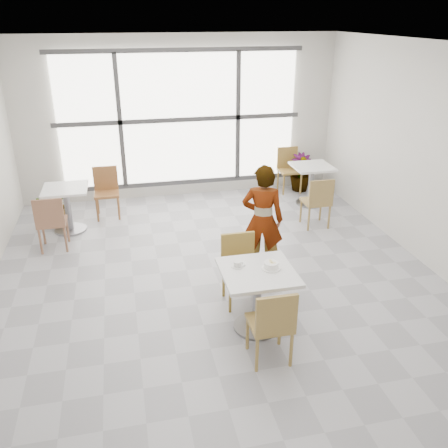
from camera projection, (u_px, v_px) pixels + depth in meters
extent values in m
plane|color=#9E9EA5|center=(219.00, 283.00, 6.35)|extent=(7.00, 7.00, 0.00)
plane|color=white|center=(218.00, 45.00, 5.13)|extent=(7.00, 7.00, 0.00)
plane|color=silver|center=(180.00, 119.00, 8.86)|extent=(6.00, 0.00, 6.00)
plane|color=silver|center=(350.00, 372.00, 2.62)|extent=(6.00, 0.00, 6.00)
plane|color=silver|center=(437.00, 161.00, 6.34)|extent=(0.00, 7.00, 7.00)
cube|color=white|center=(180.00, 119.00, 8.80)|extent=(4.40, 0.04, 2.40)
cube|color=#3F3F42|center=(180.00, 120.00, 8.78)|extent=(4.60, 0.05, 0.08)
cube|color=#3F3F42|center=(120.00, 122.00, 8.56)|extent=(0.08, 0.05, 2.40)
cube|color=#3F3F42|center=(238.00, 117.00, 8.99)|extent=(0.08, 0.05, 2.40)
cube|color=#3F3F42|center=(183.00, 182.00, 9.27)|extent=(4.60, 0.05, 0.08)
cube|color=#3F3F42|center=(178.00, 50.00, 8.28)|extent=(4.60, 0.05, 0.08)
cube|color=silver|center=(258.00, 272.00, 5.16)|extent=(0.80, 0.80, 0.04)
cylinder|color=slate|center=(257.00, 301.00, 5.32)|extent=(0.10, 0.10, 0.71)
cylinder|color=slate|center=(256.00, 326.00, 5.45)|extent=(0.52, 0.52, 0.03)
cube|color=#9F7F41|center=(270.00, 323.00, 4.81)|extent=(0.42, 0.42, 0.04)
cube|color=#9F7F41|center=(277.00, 315.00, 4.55)|extent=(0.42, 0.04, 0.42)
cylinder|color=#9F7F41|center=(280.00, 328.00, 5.10)|extent=(0.04, 0.04, 0.41)
cylinder|color=#9F7F41|center=(291.00, 350.00, 4.78)|extent=(0.04, 0.04, 0.41)
cylinder|color=#9F7F41|center=(247.00, 333.00, 5.03)|extent=(0.04, 0.04, 0.41)
cylinder|color=#9F7F41|center=(257.00, 355.00, 4.71)|extent=(0.04, 0.04, 0.41)
cube|color=olive|center=(241.00, 272.00, 5.76)|extent=(0.42, 0.42, 0.04)
cube|color=olive|center=(238.00, 248.00, 5.84)|extent=(0.42, 0.04, 0.42)
cylinder|color=olive|center=(230.00, 297.00, 5.66)|extent=(0.04, 0.04, 0.41)
cylinder|color=olive|center=(224.00, 282.00, 5.98)|extent=(0.04, 0.04, 0.41)
cylinder|color=olive|center=(259.00, 294.00, 5.73)|extent=(0.04, 0.04, 0.41)
cylinder|color=olive|center=(251.00, 279.00, 6.05)|extent=(0.04, 0.04, 0.41)
cylinder|color=white|center=(271.00, 268.00, 5.19)|extent=(0.21, 0.21, 0.01)
cylinder|color=white|center=(271.00, 265.00, 5.17)|extent=(0.16, 0.16, 0.07)
torus|color=white|center=(271.00, 262.00, 5.16)|extent=(0.16, 0.16, 0.01)
cylinder|color=beige|center=(271.00, 265.00, 5.17)|extent=(0.14, 0.14, 0.05)
cylinder|color=beige|center=(273.00, 263.00, 5.15)|extent=(0.03, 0.03, 0.02)
cylinder|color=beige|center=(274.00, 264.00, 5.13)|extent=(0.03, 0.03, 0.02)
cylinder|color=beige|center=(272.00, 262.00, 5.15)|extent=(0.03, 0.03, 0.02)
cylinder|color=beige|center=(272.00, 262.00, 5.17)|extent=(0.03, 0.03, 0.01)
cylinder|color=beige|center=(273.00, 263.00, 5.14)|extent=(0.03, 0.03, 0.01)
cylinder|color=#F3EA9D|center=(271.00, 265.00, 5.12)|extent=(0.03, 0.03, 0.02)
cylinder|color=beige|center=(271.00, 262.00, 5.17)|extent=(0.03, 0.03, 0.02)
cylinder|color=#F7EE9F|center=(272.00, 262.00, 5.17)|extent=(0.03, 0.03, 0.01)
cylinder|color=beige|center=(271.00, 263.00, 5.15)|extent=(0.03, 0.03, 0.02)
cylinder|color=beige|center=(270.00, 261.00, 5.19)|extent=(0.03, 0.03, 0.02)
cylinder|color=#F2E29C|center=(276.00, 263.00, 5.15)|extent=(0.03, 0.03, 0.02)
cylinder|color=#F4ED9D|center=(270.00, 260.00, 5.20)|extent=(0.03, 0.03, 0.02)
cylinder|color=beige|center=(271.00, 262.00, 5.17)|extent=(0.03, 0.03, 0.02)
cylinder|color=silver|center=(237.00, 267.00, 5.23)|extent=(0.13, 0.13, 0.01)
cylinder|color=silver|center=(237.00, 264.00, 5.21)|extent=(0.08, 0.08, 0.06)
torus|color=silver|center=(241.00, 263.00, 5.22)|extent=(0.05, 0.01, 0.05)
cylinder|color=black|center=(237.00, 262.00, 5.20)|extent=(0.07, 0.07, 0.00)
cube|color=#B6B5BA|center=(242.00, 266.00, 5.22)|extent=(0.09, 0.05, 0.00)
sphere|color=#B6B5BA|center=(245.00, 265.00, 5.24)|extent=(0.02, 0.02, 0.02)
imported|color=black|center=(262.00, 220.00, 6.36)|extent=(0.65, 0.54, 1.54)
cube|color=white|center=(65.00, 189.00, 7.59)|extent=(0.70, 0.70, 0.04)
cylinder|color=gray|center=(68.00, 211.00, 7.75)|extent=(0.10, 0.10, 0.71)
cylinder|color=gray|center=(71.00, 229.00, 7.89)|extent=(0.52, 0.52, 0.03)
cube|color=white|center=(312.00, 167.00, 8.69)|extent=(0.70, 0.70, 0.04)
cylinder|color=gray|center=(311.00, 186.00, 8.84)|extent=(0.10, 0.10, 0.71)
cylinder|color=gray|center=(309.00, 203.00, 8.98)|extent=(0.52, 0.52, 0.03)
cube|color=#926248|center=(52.00, 222.00, 7.13)|extent=(0.42, 0.42, 0.04)
cube|color=#926248|center=(48.00, 213.00, 6.87)|extent=(0.42, 0.04, 0.42)
cylinder|color=#926248|center=(68.00, 230.00, 7.42)|extent=(0.04, 0.04, 0.41)
cylinder|color=#926248|center=(66.00, 239.00, 7.10)|extent=(0.04, 0.04, 0.41)
cylinder|color=#926248|center=(43.00, 232.00, 7.35)|extent=(0.04, 0.04, 0.41)
cylinder|color=#926248|center=(41.00, 242.00, 7.03)|extent=(0.04, 0.04, 0.41)
cube|color=#915B31|center=(107.00, 194.00, 8.24)|extent=(0.42, 0.42, 0.04)
cube|color=#915B31|center=(105.00, 178.00, 8.32)|extent=(0.42, 0.04, 0.42)
cylinder|color=#915B31|center=(97.00, 210.00, 8.14)|extent=(0.04, 0.04, 0.41)
cylinder|color=#915B31|center=(98.00, 203.00, 8.46)|extent=(0.04, 0.04, 0.41)
cylinder|color=#915B31|center=(119.00, 209.00, 8.21)|extent=(0.04, 0.04, 0.41)
cylinder|color=#915B31|center=(118.00, 201.00, 8.53)|extent=(0.04, 0.04, 0.41)
cube|color=olive|center=(316.00, 202.00, 7.90)|extent=(0.42, 0.42, 0.04)
cube|color=olive|center=(321.00, 193.00, 7.64)|extent=(0.42, 0.04, 0.42)
cylinder|color=olive|center=(320.00, 209.00, 8.19)|extent=(0.04, 0.04, 0.41)
cylinder|color=olive|center=(329.00, 217.00, 7.87)|extent=(0.04, 0.04, 0.41)
cylinder|color=olive|center=(301.00, 211.00, 8.12)|extent=(0.04, 0.04, 0.41)
cylinder|color=olive|center=(309.00, 219.00, 7.80)|extent=(0.04, 0.04, 0.41)
cube|color=olive|center=(290.00, 171.00, 9.44)|extent=(0.42, 0.42, 0.04)
cube|color=olive|center=(287.00, 157.00, 9.51)|extent=(0.42, 0.04, 0.42)
cylinder|color=olive|center=(284.00, 185.00, 9.33)|extent=(0.04, 0.04, 0.41)
cylinder|color=olive|center=(278.00, 179.00, 9.65)|extent=(0.04, 0.04, 0.41)
cylinder|color=olive|center=(301.00, 184.00, 9.40)|extent=(0.04, 0.04, 0.41)
cylinder|color=olive|center=(295.00, 178.00, 9.72)|extent=(0.04, 0.04, 0.41)
imported|color=#457744|center=(56.00, 205.00, 8.06)|extent=(0.62, 0.54, 0.65)
imported|color=#4B7B44|center=(301.00, 172.00, 9.52)|extent=(0.43, 0.43, 0.76)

